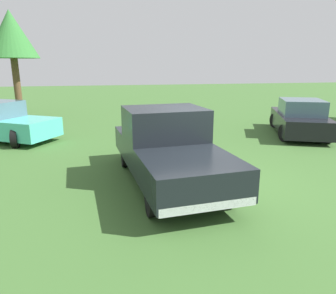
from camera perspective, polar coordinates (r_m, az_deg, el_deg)
name	(u,v)px	position (r m, az deg, el deg)	size (l,w,h in m)	color
ground_plane	(210,182)	(7.80, 7.57, -6.42)	(80.00, 80.00, 0.00)	#3D662D
pickup_truck	(166,145)	(7.57, -0.28, 0.43)	(5.04, 2.25, 1.80)	black
sedan_far	(300,119)	(13.96, 22.84, 4.80)	(4.59, 3.29, 1.47)	black
tree_far_center	(11,35)	(19.29, -26.66, 17.72)	(2.67, 2.67, 5.60)	brown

